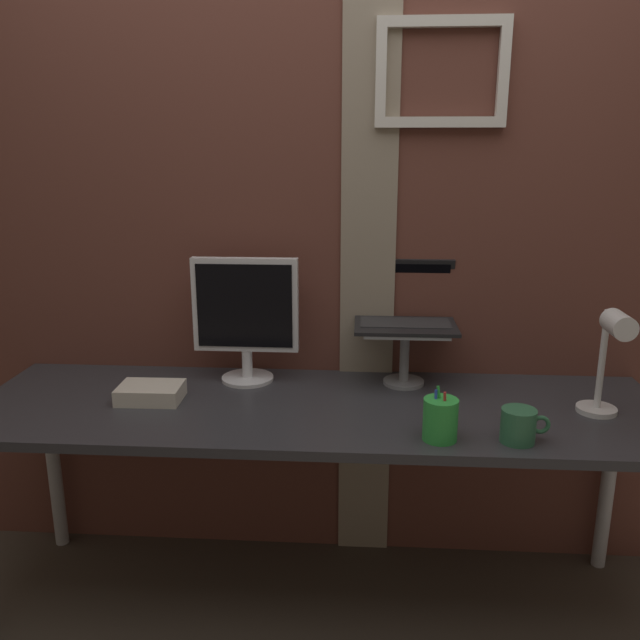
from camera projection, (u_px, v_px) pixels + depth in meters
ground_plane at (326, 614)px, 2.16m from camera, size 6.00×6.00×0.00m
brick_wall_back at (335, 212)px, 2.27m from camera, size 3.03×0.15×2.58m
desk at (318, 424)px, 2.06m from camera, size 2.18×0.65×0.72m
monitor at (246, 312)px, 2.20m from camera, size 0.36×0.18×0.43m
laptop_stand at (405, 346)px, 2.19m from camera, size 0.28×0.22×0.20m
laptop at (405, 307)px, 2.23m from camera, size 0.34×0.29×0.21m
desk_lamp at (610, 353)px, 1.88m from camera, size 0.12×0.20×0.34m
pen_cup at (440, 419)px, 1.79m from camera, size 0.10×0.10×0.15m
coffee_mug at (519, 426)px, 1.78m from camera, size 0.13×0.10×0.10m
paper_clutter_stack at (151, 393)px, 2.07m from camera, size 0.20×0.14×0.05m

